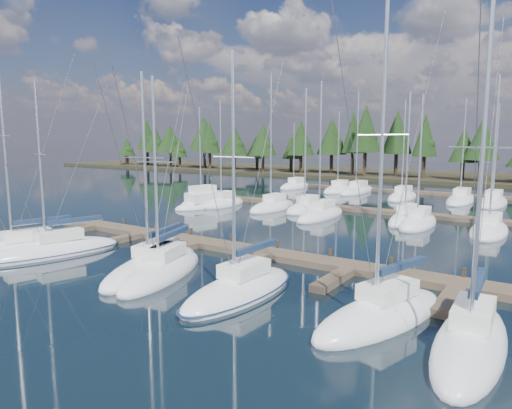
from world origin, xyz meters
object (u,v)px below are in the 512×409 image
Objects in this scene: front_sailboat_2 at (153,267)px; front_sailboat_4 at (240,290)px; main_dock at (265,255)px; motor_yacht_left at (206,203)px; front_sailboat_5 at (382,315)px; front_sailboat_0 at (21,251)px; front_sailboat_1 at (54,251)px; front_sailboat_3 at (163,271)px; front_sailboat_6 at (470,342)px.

front_sailboat_2 is 0.97× the size of front_sailboat_4.
main_dock is 5.00× the size of motor_yacht_left.
front_sailboat_0 is at bearing -173.96° from front_sailboat_5.
front_sailboat_1 is at bearing 33.03° from front_sailboat_0.
front_sailboat_2 reaches higher than front_sailboat_3.
motor_yacht_left is at bearing 133.43° from front_sailboat_4.
front_sailboat_1 is 23.50m from motor_yacht_left.
front_sailboat_0 is 1.06× the size of front_sailboat_6.
main_dock is 7.17m from front_sailboat_3.
front_sailboat_1 is 1.01× the size of front_sailboat_2.
front_sailboat_4 is (5.72, -0.22, -0.00)m from front_sailboat_3.
front_sailboat_0 is 11.78m from front_sailboat_3.
front_sailboat_3 is at bearing -177.27° from front_sailboat_5.
front_sailboat_2 is at bearing 161.69° from front_sailboat_3.
front_sailboat_0 is 1.17× the size of front_sailboat_1.
front_sailboat_0 reaches higher than front_sailboat_4.
front_sailboat_1 is 0.98× the size of front_sailboat_4.
front_sailboat_0 reaches higher than front_sailboat_1.
front_sailboat_0 is at bearing -146.97° from front_sailboat_1.
main_dock is 3.54× the size of front_sailboat_2.
front_sailboat_4 reaches higher than front_sailboat_3.
front_sailboat_4 is at bearing -46.57° from motor_yacht_left.
front_sailboat_4 is 7.13m from front_sailboat_5.
front_sailboat_2 is (8.51, 1.13, -0.00)m from front_sailboat_1.
front_sailboat_6 is (13.68, -6.80, 0.09)m from main_dock.
main_dock is 14.51m from front_sailboat_1.
front_sailboat_3 is 5.72m from front_sailboat_4.
front_sailboat_6 is (10.78, 0.01, 0.02)m from front_sailboat_4.
motor_yacht_left is at bearing 139.62° from main_dock.
front_sailboat_3 is at bearing 177.84° from front_sailboat_4.
front_sailboat_2 is 13.99m from front_sailboat_5.
front_sailboat_4 is at bearing -2.16° from front_sailboat_3.
front_sailboat_0 is 28.17m from front_sailboat_6.
front_sailboat_5 is at bearing -37.30° from motor_yacht_left.
front_sailboat_5 is 3.79m from front_sailboat_6.
front_sailboat_1 is 15.43m from front_sailboat_4.
front_sailboat_5 is at bearing 167.51° from front_sailboat_6.
motor_yacht_left is at bearing 124.86° from front_sailboat_3.
front_sailboat_4 is 30.69m from motor_yacht_left.
front_sailboat_0 reaches higher than main_dock.
front_sailboat_2 is at bearing 12.78° from front_sailboat_0.
front_sailboat_1 reaches higher than main_dock.
front_sailboat_6 is (3.70, -0.82, -0.00)m from front_sailboat_5.
main_dock is 15.28m from front_sailboat_6.
front_sailboat_3 is 12.81m from front_sailboat_5.
front_sailboat_4 is 10.78m from front_sailboat_6.
front_sailboat_2 is 0.85× the size of front_sailboat_5.
main_dock is at bearing 149.05° from front_sailboat_5.
front_sailboat_0 is 1.22× the size of front_sailboat_3.
front_sailboat_5 is (13.99, 0.22, 0.02)m from front_sailboat_2.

